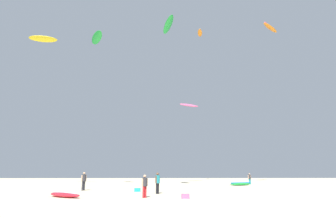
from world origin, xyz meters
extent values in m
plane|color=beige|center=(0.00, 0.00, 0.00)|extent=(120.00, 120.00, 0.00)
cylinder|color=#B21E23|center=(-2.00, 4.85, 0.40)|extent=(0.15, 0.15, 0.81)
cylinder|color=#B21E23|center=(-1.87, 4.98, 0.40)|extent=(0.15, 0.15, 0.81)
cylinder|color=#2D2D33|center=(-1.93, 4.92, 1.11)|extent=(0.37, 0.37, 0.61)
cylinder|color=tan|center=(-2.09, 4.76, 1.09)|extent=(0.11, 0.11, 0.56)
cylinder|color=tan|center=(-1.78, 5.07, 1.09)|extent=(0.11, 0.11, 0.56)
sphere|color=tan|center=(-1.93, 4.92, 1.53)|extent=(0.22, 0.22, 0.22)
cylinder|color=#2D2D33|center=(-8.59, 12.49, 0.44)|extent=(0.17, 0.17, 0.89)
cylinder|color=#2D2D33|center=(-8.47, 12.65, 0.44)|extent=(0.17, 0.17, 0.89)
cylinder|color=#2D2D33|center=(-8.53, 12.57, 1.22)|extent=(0.41, 0.41, 0.66)
cylinder|color=tan|center=(-8.67, 12.38, 1.19)|extent=(0.12, 0.12, 0.61)
cylinder|color=tan|center=(-8.38, 12.76, 1.19)|extent=(0.12, 0.12, 0.61)
sphere|color=tan|center=(-8.53, 12.57, 1.68)|extent=(0.24, 0.24, 0.24)
cylinder|color=teal|center=(12.02, 24.54, 0.39)|extent=(0.15, 0.15, 0.78)
cylinder|color=teal|center=(12.19, 24.59, 0.39)|extent=(0.15, 0.15, 0.78)
cylinder|color=#2D2D33|center=(12.11, 24.57, 1.07)|extent=(0.36, 0.36, 0.59)
cylinder|color=tan|center=(11.91, 24.50, 1.05)|extent=(0.10, 0.10, 0.54)
cylinder|color=tan|center=(12.30, 24.63, 1.05)|extent=(0.10, 0.10, 0.54)
sphere|color=tan|center=(12.11, 24.57, 1.48)|extent=(0.21, 0.21, 0.21)
cylinder|color=black|center=(-1.10, 8.30, 0.44)|extent=(0.16, 0.16, 0.87)
cylinder|color=black|center=(-0.99, 8.47, 0.44)|extent=(0.16, 0.16, 0.87)
cylinder|color=teal|center=(-1.05, 8.38, 1.20)|extent=(0.40, 0.40, 0.66)
cylinder|color=brown|center=(-1.17, 8.18, 1.18)|extent=(0.12, 0.12, 0.60)
cylinder|color=brown|center=(-0.92, 8.58, 1.18)|extent=(0.12, 0.12, 0.60)
sphere|color=brown|center=(-1.05, 8.38, 1.65)|extent=(0.24, 0.24, 0.24)
ellipsoid|color=green|center=(9.90, 21.67, 0.19)|extent=(3.51, 2.37, 0.35)
cylinder|color=blue|center=(9.90, 21.67, 0.34)|extent=(2.90, 1.52, 0.15)
ellipsoid|color=red|center=(-7.86, 5.38, 0.18)|extent=(3.22, 2.72, 0.36)
cylinder|color=white|center=(-7.86, 5.38, 0.33)|extent=(2.54, 1.92, 0.15)
cube|color=#19B29E|center=(-2.97, 10.87, 0.16)|extent=(0.56, 0.36, 0.32)
cube|color=#E5598C|center=(0.99, 4.26, 0.16)|extent=(0.56, 0.36, 0.32)
ellipsoid|color=#E5598C|center=(3.98, 29.53, 12.98)|extent=(3.80, 2.60, 0.78)
ellipsoid|color=orange|center=(17.27, 24.62, 25.12)|extent=(4.02, 3.94, 0.98)
cylinder|color=#E5598C|center=(17.27, 24.62, 25.32)|extent=(3.02, 2.92, 0.19)
ellipsoid|color=orange|center=(6.38, 30.55, 27.29)|extent=(1.24, 2.95, 0.29)
cylinder|color=orange|center=(6.38, 30.55, 27.42)|extent=(0.53, 2.62, 0.13)
ellipsoid|color=green|center=(-9.95, 19.36, 20.23)|extent=(2.98, 4.30, 0.96)
ellipsoid|color=yellow|center=(-17.98, 20.51, 20.55)|extent=(4.06, 1.78, 0.85)
ellipsoid|color=green|center=(0.04, 15.21, 19.94)|extent=(1.90, 4.59, 1.08)
camera|label=1|loc=(-0.68, -15.62, 1.90)|focal=28.84mm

